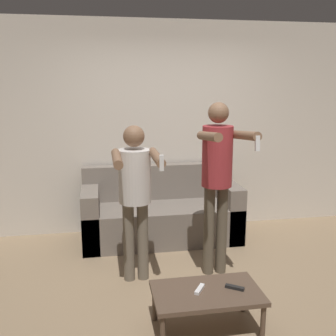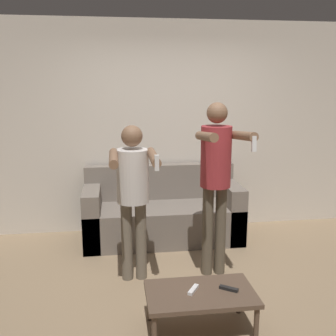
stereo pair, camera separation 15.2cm
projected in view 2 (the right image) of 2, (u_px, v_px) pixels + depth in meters
ground_plane at (193, 292)px, 3.70m from camera, size 14.00×14.00×0.00m
wall_back at (168, 128)px, 5.12m from camera, size 6.40×0.06×2.70m
couch at (162, 215)px, 4.92m from camera, size 1.92×0.78×0.90m
person_standing_left at (133, 186)px, 3.74m from camera, size 0.43×0.71×1.55m
person_standing_right at (216, 170)px, 3.82m from camera, size 0.42×0.73×1.75m
coffee_table at (200, 296)px, 3.06m from camera, size 0.85×0.50×0.34m
remote_near at (229, 289)px, 3.07m from camera, size 0.14×0.11×0.02m
remote_far at (193, 290)px, 3.06m from camera, size 0.11×0.15×0.02m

